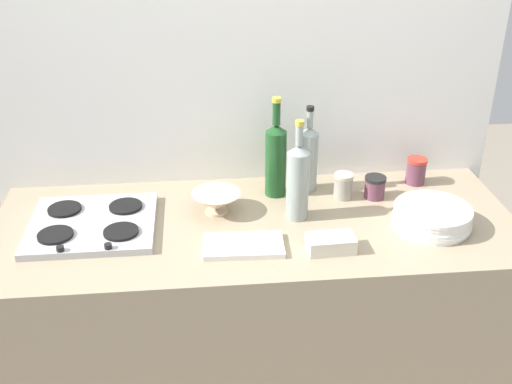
{
  "coord_description": "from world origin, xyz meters",
  "views": [
    {
      "loc": [
        -0.18,
        -1.83,
        1.98
      ],
      "look_at": [
        0.0,
        0.0,
        1.02
      ],
      "focal_mm": 43.81,
      "sensor_mm": 36.0,
      "label": 1
    }
  ],
  "objects_px": {
    "plate_stack": "(432,217)",
    "wine_bottle_mid_right": "(308,157)",
    "wine_bottle_leftmost": "(276,158)",
    "condiment_jar_front": "(416,171)",
    "condiment_jar_spare": "(375,187)",
    "condiment_jar_rear": "(343,186)",
    "mixing_bowl": "(216,202)",
    "stovetop_hob": "(92,224)",
    "butter_dish": "(331,243)",
    "wine_bottle_mid_left": "(298,180)",
    "cutting_board": "(244,245)"
  },
  "relations": [
    {
      "from": "stovetop_hob",
      "to": "plate_stack",
      "type": "height_order",
      "value": "plate_stack"
    },
    {
      "from": "condiment_jar_rear",
      "to": "condiment_jar_spare",
      "type": "xyz_separation_m",
      "value": [
        0.12,
        -0.01,
        -0.01
      ]
    },
    {
      "from": "wine_bottle_mid_right",
      "to": "condiment_jar_spare",
      "type": "height_order",
      "value": "wine_bottle_mid_right"
    },
    {
      "from": "plate_stack",
      "to": "butter_dish",
      "type": "height_order",
      "value": "plate_stack"
    },
    {
      "from": "condiment_jar_front",
      "to": "condiment_jar_spare",
      "type": "xyz_separation_m",
      "value": [
        -0.19,
        -0.1,
        -0.01
      ]
    },
    {
      "from": "wine_bottle_leftmost",
      "to": "butter_dish",
      "type": "bearing_deg",
      "value": -72.43
    },
    {
      "from": "wine_bottle_mid_left",
      "to": "condiment_jar_front",
      "type": "bearing_deg",
      "value": 23.59
    },
    {
      "from": "wine_bottle_mid_left",
      "to": "condiment_jar_front",
      "type": "distance_m",
      "value": 0.55
    },
    {
      "from": "wine_bottle_leftmost",
      "to": "condiment_jar_rear",
      "type": "distance_m",
      "value": 0.27
    },
    {
      "from": "plate_stack",
      "to": "wine_bottle_mid_right",
      "type": "height_order",
      "value": "wine_bottle_mid_right"
    },
    {
      "from": "plate_stack",
      "to": "condiment_jar_spare",
      "type": "distance_m",
      "value": 0.26
    },
    {
      "from": "condiment_jar_rear",
      "to": "plate_stack",
      "type": "bearing_deg",
      "value": -42.86
    },
    {
      "from": "wine_bottle_mid_left",
      "to": "mixing_bowl",
      "type": "bearing_deg",
      "value": 167.62
    },
    {
      "from": "wine_bottle_leftmost",
      "to": "wine_bottle_mid_left",
      "type": "distance_m",
      "value": 0.19
    },
    {
      "from": "plate_stack",
      "to": "butter_dish",
      "type": "distance_m",
      "value": 0.39
    },
    {
      "from": "wine_bottle_mid_right",
      "to": "condiment_jar_front",
      "type": "bearing_deg",
      "value": 1.56
    },
    {
      "from": "stovetop_hob",
      "to": "cutting_board",
      "type": "height_order",
      "value": "stovetop_hob"
    },
    {
      "from": "condiment_jar_rear",
      "to": "condiment_jar_spare",
      "type": "relative_size",
      "value": 1.15
    },
    {
      "from": "stovetop_hob",
      "to": "butter_dish",
      "type": "height_order",
      "value": "butter_dish"
    },
    {
      "from": "plate_stack",
      "to": "condiment_jar_front",
      "type": "relative_size",
      "value": 2.6
    },
    {
      "from": "wine_bottle_mid_left",
      "to": "cutting_board",
      "type": "relative_size",
      "value": 1.4
    },
    {
      "from": "stovetop_hob",
      "to": "wine_bottle_leftmost",
      "type": "relative_size",
      "value": 1.12
    },
    {
      "from": "wine_bottle_mid_left",
      "to": "butter_dish",
      "type": "distance_m",
      "value": 0.26
    },
    {
      "from": "wine_bottle_mid_left",
      "to": "butter_dish",
      "type": "bearing_deg",
      "value": -71.38
    },
    {
      "from": "stovetop_hob",
      "to": "wine_bottle_mid_right",
      "type": "bearing_deg",
      "value": 15.19
    },
    {
      "from": "wine_bottle_mid_left",
      "to": "condiment_jar_front",
      "type": "xyz_separation_m",
      "value": [
        0.49,
        0.22,
        -0.09
      ]
    },
    {
      "from": "butter_dish",
      "to": "condiment_jar_spare",
      "type": "xyz_separation_m",
      "value": [
        0.23,
        0.34,
        0.02
      ]
    },
    {
      "from": "stovetop_hob",
      "to": "butter_dish",
      "type": "relative_size",
      "value": 2.79
    },
    {
      "from": "stovetop_hob",
      "to": "condiment_jar_front",
      "type": "xyz_separation_m",
      "value": [
        1.19,
        0.22,
        0.04
      ]
    },
    {
      "from": "condiment_jar_front",
      "to": "condiment_jar_spare",
      "type": "bearing_deg",
      "value": -152.03
    },
    {
      "from": "wine_bottle_mid_right",
      "to": "mixing_bowl",
      "type": "relative_size",
      "value": 1.9
    },
    {
      "from": "wine_bottle_leftmost",
      "to": "wine_bottle_mid_right",
      "type": "bearing_deg",
      "value": 11.57
    },
    {
      "from": "mixing_bowl",
      "to": "condiment_jar_spare",
      "type": "bearing_deg",
      "value": 5.49
    },
    {
      "from": "plate_stack",
      "to": "wine_bottle_leftmost",
      "type": "height_order",
      "value": "wine_bottle_leftmost"
    },
    {
      "from": "mixing_bowl",
      "to": "cutting_board",
      "type": "relative_size",
      "value": 0.68
    },
    {
      "from": "plate_stack",
      "to": "wine_bottle_leftmost",
      "type": "relative_size",
      "value": 0.71
    },
    {
      "from": "mixing_bowl",
      "to": "stovetop_hob",
      "type": "bearing_deg",
      "value": -171.25
    },
    {
      "from": "wine_bottle_mid_left",
      "to": "condiment_jar_front",
      "type": "height_order",
      "value": "wine_bottle_mid_left"
    },
    {
      "from": "stovetop_hob",
      "to": "condiment_jar_front",
      "type": "bearing_deg",
      "value": 10.47
    },
    {
      "from": "stovetop_hob",
      "to": "mixing_bowl",
      "type": "relative_size",
      "value": 2.41
    },
    {
      "from": "wine_bottle_mid_left",
      "to": "condiment_jar_spare",
      "type": "distance_m",
      "value": 0.34
    },
    {
      "from": "wine_bottle_leftmost",
      "to": "condiment_jar_spare",
      "type": "relative_size",
      "value": 4.54
    },
    {
      "from": "mixing_bowl",
      "to": "condiment_jar_front",
      "type": "xyz_separation_m",
      "value": [
        0.77,
        0.16,
        0.01
      ]
    },
    {
      "from": "mixing_bowl",
      "to": "condiment_jar_spare",
      "type": "xyz_separation_m",
      "value": [
        0.58,
        0.06,
        -0.0
      ]
    },
    {
      "from": "wine_bottle_mid_left",
      "to": "wine_bottle_mid_right",
      "type": "xyz_separation_m",
      "value": [
        0.07,
        0.2,
        -0.01
      ]
    },
    {
      "from": "mixing_bowl",
      "to": "condiment_jar_rear",
      "type": "height_order",
      "value": "condiment_jar_rear"
    },
    {
      "from": "mixing_bowl",
      "to": "condiment_jar_front",
      "type": "bearing_deg",
      "value": 11.41
    },
    {
      "from": "stovetop_hob",
      "to": "condiment_jar_spare",
      "type": "xyz_separation_m",
      "value": [
        1.0,
        0.12,
        0.03
      ]
    },
    {
      "from": "plate_stack",
      "to": "wine_bottle_mid_right",
      "type": "bearing_deg",
      "value": 139.85
    },
    {
      "from": "wine_bottle_mid_right",
      "to": "condiment_jar_spare",
      "type": "xyz_separation_m",
      "value": [
        0.24,
        -0.09,
        -0.09
      ]
    }
  ]
}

